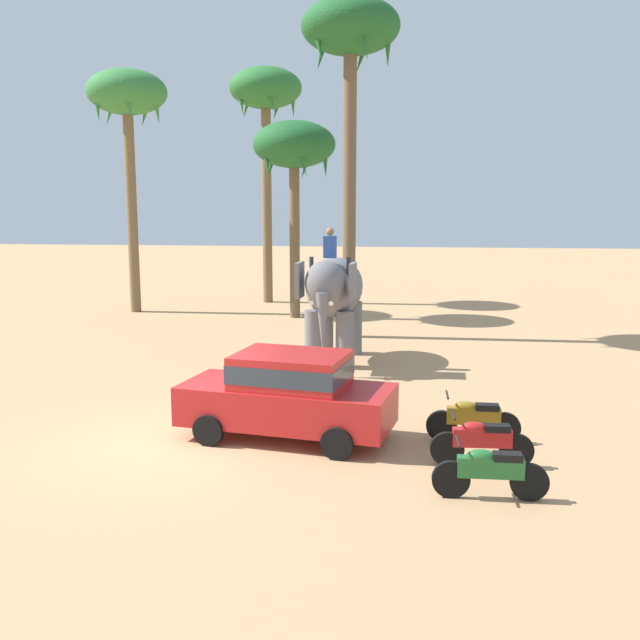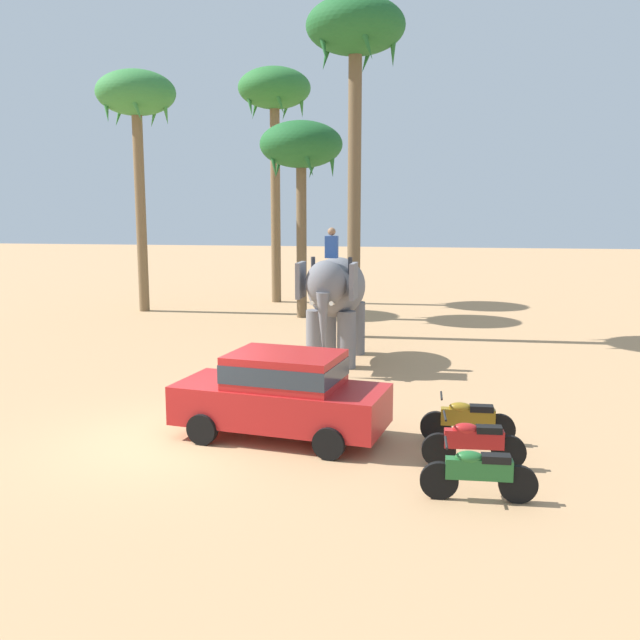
{
  "view_description": "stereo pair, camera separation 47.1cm",
  "coord_description": "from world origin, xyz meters",
  "px_view_note": "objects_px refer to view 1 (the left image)",
  "views": [
    {
      "loc": [
        4.17,
        -12.79,
        4.6
      ],
      "look_at": [
        2.07,
        5.09,
        1.6
      ],
      "focal_mm": 40.23,
      "sensor_mm": 36.0,
      "label": 1
    },
    {
      "loc": [
        4.64,
        -12.73,
        4.6
      ],
      "look_at": [
        2.07,
        5.09,
        1.6
      ],
      "focal_mm": 40.23,
      "sensor_mm": 36.0,
      "label": 2
    }
  ],
  "objects_px": {
    "car_sedan_foreground": "(288,392)",
    "motorcycle_second_in_row": "(482,441)",
    "motorcycle_nearest_camera": "(490,471)",
    "palm_tree_behind_elephant": "(294,150)",
    "motorcycle_mid_row": "(473,419)",
    "elephant_with_mahout": "(333,293)",
    "palm_tree_far_back": "(266,98)",
    "palm_tree_near_hut": "(350,42)",
    "palm_tree_left_of_road": "(127,101)"
  },
  "relations": [
    {
      "from": "palm_tree_left_of_road",
      "to": "palm_tree_behind_elephant",
      "type": "bearing_deg",
      "value": -5.81
    },
    {
      "from": "motorcycle_nearest_camera",
      "to": "motorcycle_mid_row",
      "type": "distance_m",
      "value": 2.71
    },
    {
      "from": "palm_tree_behind_elephant",
      "to": "palm_tree_left_of_road",
      "type": "xyz_separation_m",
      "value": [
        -6.87,
        0.7,
        2.0
      ]
    },
    {
      "from": "motorcycle_second_in_row",
      "to": "palm_tree_left_of_road",
      "type": "height_order",
      "value": "palm_tree_left_of_road"
    },
    {
      "from": "motorcycle_nearest_camera",
      "to": "motorcycle_second_in_row",
      "type": "bearing_deg",
      "value": 89.21
    },
    {
      "from": "car_sedan_foreground",
      "to": "elephant_with_mahout",
      "type": "bearing_deg",
      "value": 88.32
    },
    {
      "from": "palm_tree_behind_elephant",
      "to": "motorcycle_second_in_row",
      "type": "bearing_deg",
      "value": -70.09
    },
    {
      "from": "motorcycle_second_in_row",
      "to": "palm_tree_far_back",
      "type": "distance_m",
      "value": 23.0
    },
    {
      "from": "motorcycle_mid_row",
      "to": "elephant_with_mahout",
      "type": "bearing_deg",
      "value": 116.9
    },
    {
      "from": "elephant_with_mahout",
      "to": "palm_tree_behind_elephant",
      "type": "xyz_separation_m",
      "value": [
        -2.3,
        7.8,
        4.55
      ]
    },
    {
      "from": "motorcycle_second_in_row",
      "to": "motorcycle_mid_row",
      "type": "bearing_deg",
      "value": 91.29
    },
    {
      "from": "palm_tree_near_hut",
      "to": "car_sedan_foreground",
      "type": "bearing_deg",
      "value": -91.81
    },
    {
      "from": "car_sedan_foreground",
      "to": "palm_tree_behind_elephant",
      "type": "xyz_separation_m",
      "value": [
        -2.1,
        14.64,
        5.61
      ]
    },
    {
      "from": "motorcycle_nearest_camera",
      "to": "palm_tree_left_of_road",
      "type": "xyz_separation_m",
      "value": [
        -12.55,
        17.86,
        8.08
      ]
    },
    {
      "from": "car_sedan_foreground",
      "to": "motorcycle_nearest_camera",
      "type": "xyz_separation_m",
      "value": [
        3.58,
        -2.52,
        -0.46
      ]
    },
    {
      "from": "palm_tree_far_back",
      "to": "car_sedan_foreground",
      "type": "bearing_deg",
      "value": -78.02
    },
    {
      "from": "palm_tree_left_of_road",
      "to": "palm_tree_near_hut",
      "type": "bearing_deg",
      "value": -26.07
    },
    {
      "from": "elephant_with_mahout",
      "to": "motorcycle_second_in_row",
      "type": "height_order",
      "value": "elephant_with_mahout"
    },
    {
      "from": "car_sedan_foreground",
      "to": "elephant_with_mahout",
      "type": "distance_m",
      "value": 6.92
    },
    {
      "from": "elephant_with_mahout",
      "to": "motorcycle_second_in_row",
      "type": "relative_size",
      "value": 2.17
    },
    {
      "from": "palm_tree_behind_elephant",
      "to": "palm_tree_far_back",
      "type": "height_order",
      "value": "palm_tree_far_back"
    },
    {
      "from": "motorcycle_second_in_row",
      "to": "palm_tree_left_of_road",
      "type": "xyz_separation_m",
      "value": [
        -12.57,
        16.43,
        8.08
      ]
    },
    {
      "from": "elephant_with_mahout",
      "to": "palm_tree_far_back",
      "type": "distance_m",
      "value": 14.55
    },
    {
      "from": "elephant_with_mahout",
      "to": "palm_tree_far_back",
      "type": "height_order",
      "value": "palm_tree_far_back"
    },
    {
      "from": "motorcycle_nearest_camera",
      "to": "palm_tree_behind_elephant",
      "type": "relative_size",
      "value": 0.24
    },
    {
      "from": "car_sedan_foreground",
      "to": "palm_tree_far_back",
      "type": "relative_size",
      "value": 0.42
    },
    {
      "from": "palm_tree_left_of_road",
      "to": "motorcycle_second_in_row",
      "type": "bearing_deg",
      "value": -52.59
    },
    {
      "from": "motorcycle_nearest_camera",
      "to": "palm_tree_behind_elephant",
      "type": "distance_m",
      "value": 19.07
    },
    {
      "from": "car_sedan_foreground",
      "to": "palm_tree_near_hut",
      "type": "bearing_deg",
      "value": 88.19
    },
    {
      "from": "motorcycle_second_in_row",
      "to": "motorcycle_mid_row",
      "type": "distance_m",
      "value": 1.29
    },
    {
      "from": "car_sedan_foreground",
      "to": "palm_tree_left_of_road",
      "type": "relative_size",
      "value": 0.44
    },
    {
      "from": "car_sedan_foreground",
      "to": "motorcycle_second_in_row",
      "type": "distance_m",
      "value": 3.79
    },
    {
      "from": "elephant_with_mahout",
      "to": "motorcycle_second_in_row",
      "type": "xyz_separation_m",
      "value": [
        3.4,
        -7.93,
        -1.53
      ]
    },
    {
      "from": "motorcycle_mid_row",
      "to": "palm_tree_behind_elephant",
      "type": "relative_size",
      "value": 0.24
    },
    {
      "from": "motorcycle_mid_row",
      "to": "palm_tree_behind_elephant",
      "type": "xyz_separation_m",
      "value": [
        -5.67,
        14.44,
        6.08
      ]
    },
    {
      "from": "car_sedan_foreground",
      "to": "motorcycle_second_in_row",
      "type": "xyz_separation_m",
      "value": [
        3.6,
        -1.1,
        -0.46
      ]
    },
    {
      "from": "motorcycle_nearest_camera",
      "to": "motorcycle_second_in_row",
      "type": "xyz_separation_m",
      "value": [
        0.02,
        1.42,
        0.0
      ]
    },
    {
      "from": "palm_tree_far_back",
      "to": "motorcycle_second_in_row",
      "type": "bearing_deg",
      "value": -69.14
    },
    {
      "from": "elephant_with_mahout",
      "to": "palm_tree_near_hut",
      "type": "xyz_separation_m",
      "value": [
        0.14,
        3.95,
        7.65
      ]
    },
    {
      "from": "motorcycle_nearest_camera",
      "to": "palm_tree_far_back",
      "type": "relative_size",
      "value": 0.17
    },
    {
      "from": "car_sedan_foreground",
      "to": "motorcycle_second_in_row",
      "type": "relative_size",
      "value": 2.41
    },
    {
      "from": "palm_tree_far_back",
      "to": "elephant_with_mahout",
      "type": "bearing_deg",
      "value": -70.72
    },
    {
      "from": "motorcycle_mid_row",
      "to": "palm_tree_near_hut",
      "type": "bearing_deg",
      "value": 106.96
    },
    {
      "from": "palm_tree_behind_elephant",
      "to": "palm_tree_near_hut",
      "type": "height_order",
      "value": "palm_tree_near_hut"
    },
    {
      "from": "motorcycle_nearest_camera",
      "to": "motorcycle_second_in_row",
      "type": "distance_m",
      "value": 1.42
    },
    {
      "from": "motorcycle_second_in_row",
      "to": "palm_tree_far_back",
      "type": "xyz_separation_m",
      "value": [
        -7.59,
        19.93,
        8.61
      ]
    },
    {
      "from": "elephant_with_mahout",
      "to": "motorcycle_second_in_row",
      "type": "distance_m",
      "value": 8.76
    },
    {
      "from": "car_sedan_foreground",
      "to": "palm_tree_left_of_road",
      "type": "distance_m",
      "value": 19.33
    },
    {
      "from": "elephant_with_mahout",
      "to": "palm_tree_left_of_road",
      "type": "height_order",
      "value": "palm_tree_left_of_road"
    },
    {
      "from": "motorcycle_mid_row",
      "to": "palm_tree_far_back",
      "type": "xyz_separation_m",
      "value": [
        -7.57,
        18.63,
        8.61
      ]
    }
  ]
}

